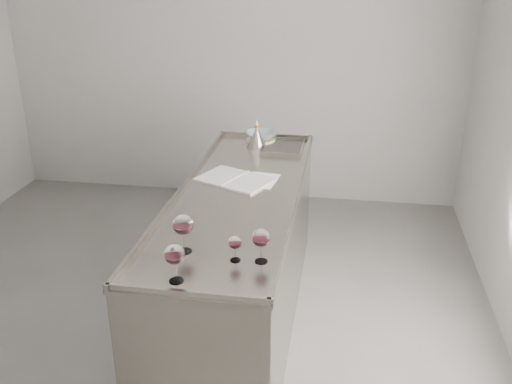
% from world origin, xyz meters
% --- Properties ---
extents(room_shell, '(4.54, 5.04, 2.84)m').
position_xyz_m(room_shell, '(0.00, 0.00, 1.40)').
color(room_shell, '#595653').
rests_on(room_shell, ground).
extents(counter, '(0.77, 2.42, 0.97)m').
position_xyz_m(counter, '(0.50, 0.30, 0.47)').
color(counter, gray).
rests_on(counter, ground).
extents(wine_glass_left, '(0.10, 0.10, 0.19)m').
position_xyz_m(wine_glass_left, '(0.42, -0.77, 1.07)').
color(wine_glass_left, white).
rests_on(wine_glass_left, counter).
extents(wine_glass_middle, '(0.11, 0.11, 0.21)m').
position_xyz_m(wine_glass_middle, '(0.38, -0.49, 1.09)').
color(wine_glass_middle, white).
rests_on(wine_glass_middle, counter).
extents(wine_glass_right, '(0.09, 0.09, 0.18)m').
position_xyz_m(wine_glass_right, '(0.78, -0.53, 1.07)').
color(wine_glass_right, white).
rests_on(wine_glass_right, counter).
extents(wine_glass_small, '(0.07, 0.07, 0.13)m').
position_xyz_m(wine_glass_small, '(0.65, -0.54, 1.03)').
color(wine_glass_small, white).
rests_on(wine_glass_small, counter).
extents(notebook, '(0.55, 0.48, 0.02)m').
position_xyz_m(notebook, '(0.44, 0.51, 0.95)').
color(notebook, silver).
rests_on(notebook, counter).
extents(loose_paper_top, '(0.23, 0.30, 0.00)m').
position_xyz_m(loose_paper_top, '(0.61, 0.53, 0.94)').
color(loose_paper_top, white).
rests_on(loose_paper_top, counter).
extents(trivet, '(0.24, 0.24, 0.02)m').
position_xyz_m(trivet, '(0.48, 1.38, 0.95)').
color(trivet, '#C6BD80').
rests_on(trivet, counter).
extents(ceramic_bowl, '(0.28, 0.28, 0.06)m').
position_xyz_m(ceramic_bowl, '(0.48, 1.38, 0.99)').
color(ceramic_bowl, gray).
rests_on(ceramic_bowl, trivet).
extents(wine_funnel, '(0.15, 0.15, 0.22)m').
position_xyz_m(wine_funnel, '(0.47, 1.21, 1.01)').
color(wine_funnel, '#9C938B').
rests_on(wine_funnel, counter).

